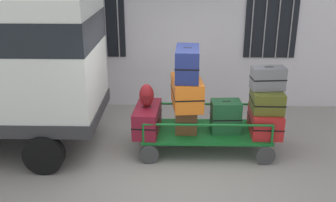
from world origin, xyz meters
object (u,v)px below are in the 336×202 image
at_px(suitcase_midleft_middle, 187,92).
at_px(suitcase_midleft_top, 187,64).
at_px(luggage_cart, 205,133).
at_px(suitcase_midright_top, 268,78).
at_px(suitcase_center_bottom, 226,116).
at_px(suitcase_midright_bottom, 265,121).
at_px(suitcase_midleft_bottom, 186,118).
at_px(backpack, 147,96).
at_px(suitcase_left_bottom, 147,119).
at_px(suitcase_midright_middle, 267,100).

relative_size(suitcase_midleft_middle, suitcase_midleft_top, 1.18).
xyz_separation_m(luggage_cart, suitcase_midright_top, (1.11, 0.04, 1.11)).
height_order(suitcase_center_bottom, suitcase_midright_bottom, suitcase_center_bottom).
distance_m(suitcase_midleft_bottom, backpack, 0.88).
distance_m(suitcase_left_bottom, suitcase_midleft_middle, 0.91).
bearing_deg(suitcase_center_bottom, suitcase_midright_middle, -1.98).
xyz_separation_m(suitcase_midleft_bottom, suitcase_midleft_middle, (0.00, 0.03, 0.52)).
distance_m(suitcase_center_bottom, backpack, 1.54).
height_order(suitcase_left_bottom, suitcase_midleft_middle, suitcase_midleft_middle).
height_order(suitcase_left_bottom, suitcase_midleft_top, suitcase_midleft_top).
height_order(suitcase_midleft_middle, suitcase_midright_middle, suitcase_midleft_middle).
relative_size(suitcase_midleft_middle, suitcase_midright_middle, 1.52).
xyz_separation_m(suitcase_midleft_middle, backpack, (-0.74, -0.06, -0.05)).
relative_size(suitcase_center_bottom, suitcase_midright_top, 0.97).
relative_size(suitcase_midleft_bottom, suitcase_midright_top, 0.80).
distance_m(suitcase_midleft_top, suitcase_midright_middle, 1.63).
bearing_deg(suitcase_left_bottom, backpack, -120.22).
bearing_deg(backpack, suitcase_midright_top, 1.93).
relative_size(suitcase_center_bottom, backpack, 1.40).
distance_m(suitcase_midleft_middle, suitcase_midright_middle, 1.49).
bearing_deg(suitcase_midright_middle, suitcase_midleft_top, 178.80).
height_order(suitcase_midleft_bottom, suitcase_midright_top, suitcase_midright_top).
xyz_separation_m(suitcase_center_bottom, backpack, (-1.48, -0.02, 0.42)).
xyz_separation_m(suitcase_center_bottom, suitcase_midright_top, (0.74, 0.05, 0.75)).
xyz_separation_m(suitcase_midleft_bottom, suitcase_center_bottom, (0.74, -0.01, 0.05)).
bearing_deg(luggage_cart, suitcase_center_bottom, -2.22).
bearing_deg(suitcase_left_bottom, suitcase_midleft_middle, 3.86).
height_order(suitcase_midright_middle, suitcase_midright_top, suitcase_midright_top).
distance_m(suitcase_midleft_middle, suitcase_midright_top, 1.51).
relative_size(suitcase_midleft_middle, suitcase_midright_bottom, 1.11).
xyz_separation_m(suitcase_midleft_middle, suitcase_midleft_top, (-0.00, -0.03, 0.56)).
relative_size(luggage_cart, suitcase_midright_bottom, 2.71).
bearing_deg(suitcase_left_bottom, suitcase_midright_top, 1.78).
height_order(suitcase_left_bottom, suitcase_midright_top, suitcase_midright_top).
distance_m(suitcase_midleft_top, suitcase_midright_top, 1.51).
bearing_deg(suitcase_midleft_top, suitcase_midright_bottom, -0.95).
xyz_separation_m(suitcase_midleft_middle, suitcase_midright_middle, (1.48, -0.06, -0.13)).
relative_size(suitcase_left_bottom, suitcase_center_bottom, 1.67).
bearing_deg(suitcase_midright_top, suitcase_midright_middle, -90.00).
distance_m(luggage_cart, suitcase_midright_middle, 1.32).
bearing_deg(suitcase_midleft_top, suitcase_midright_middle, -1.20).
distance_m(luggage_cart, suitcase_midright_bottom, 1.15).
bearing_deg(suitcase_center_bottom, suitcase_midleft_top, 179.57).
height_order(suitcase_midleft_top, backpack, suitcase_midleft_top).
height_order(suitcase_midleft_bottom, suitcase_midright_bottom, suitcase_midleft_bottom).
bearing_deg(suitcase_midright_bottom, suitcase_left_bottom, 179.95).
xyz_separation_m(suitcase_midleft_top, backpack, (-0.74, -0.03, -0.61)).
distance_m(suitcase_left_bottom, suitcase_midright_middle, 2.26).
distance_m(luggage_cart, suitcase_midleft_top, 1.44).
bearing_deg(suitcase_midleft_middle, luggage_cart, -2.87).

